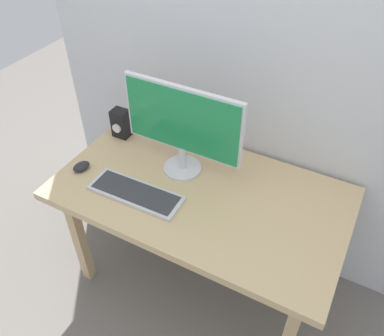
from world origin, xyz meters
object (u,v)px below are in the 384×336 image
at_px(desk, 200,202).
at_px(monitor, 183,125).
at_px(mouse, 81,166).
at_px(audio_controller, 121,123).
at_px(keyboard_primary, 136,193).

bearing_deg(desk, monitor, 145.51).
bearing_deg(mouse, audio_controller, 105.17).
xyz_separation_m(monitor, keyboard_primary, (-0.10, -0.26, -0.24)).
bearing_deg(monitor, audio_controller, 168.99).
height_order(desk, audio_controller, audio_controller).
height_order(desk, monitor, monitor).
bearing_deg(keyboard_primary, monitor, 68.70).
bearing_deg(keyboard_primary, desk, 33.32).
relative_size(desk, monitor, 2.31).
bearing_deg(mouse, desk, 30.73).
relative_size(keyboard_primary, audio_controller, 2.85).
height_order(desk, mouse, mouse).
bearing_deg(keyboard_primary, mouse, 176.38).
relative_size(keyboard_primary, mouse, 5.12).
xyz_separation_m(monitor, audio_controller, (-0.42, 0.08, -0.18)).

